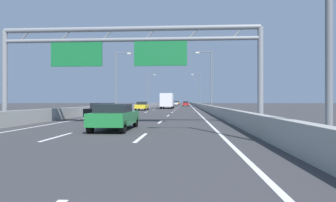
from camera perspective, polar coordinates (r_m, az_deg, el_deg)
The scene contains 52 objects.
ground_plane at distance 99.34m, azimuth 1.51°, elevation -0.91°, with size 260.00×260.00×0.00m, color #38383A.
lane_dash_left_1 at distance 13.06m, azimuth -21.37°, elevation -6.73°, with size 0.16×3.00×0.01m, color white.
lane_dash_left_2 at distance 21.52m, azimuth -11.16°, elevation -4.09°, with size 0.16×3.00×0.01m, color white.
lane_dash_left_3 at distance 30.30m, azimuth -6.80°, elevation -2.92°, with size 0.16×3.00×0.01m, color white.
lane_dash_left_4 at distance 39.17m, azimuth -4.41°, elevation -2.26°, with size 0.16×3.00×0.01m, color white.
lane_dash_left_5 at distance 48.09m, azimuth -2.91°, elevation -1.85°, with size 0.16×3.00×0.01m, color white.
lane_dash_left_6 at distance 57.04m, azimuth -1.88°, elevation -1.56°, with size 0.16×3.00×0.01m, color white.
lane_dash_left_7 at distance 66.00m, azimuth -1.13°, elevation -1.35°, with size 0.16×3.00×0.01m, color white.
lane_dash_left_8 at distance 74.97m, azimuth -0.56°, elevation -1.20°, with size 0.16×3.00×0.01m, color white.
lane_dash_left_9 at distance 83.95m, azimuth -0.11°, elevation -1.07°, with size 0.16×3.00×0.01m, color white.
lane_dash_left_10 at distance 92.93m, azimuth 0.26°, elevation -0.97°, with size 0.16×3.00×0.01m, color white.
lane_dash_left_11 at distance 101.92m, azimuth 0.55°, elevation -0.89°, with size 0.16×3.00×0.01m, color white.
lane_dash_left_12 at distance 110.90m, azimuth 0.80°, elevation -0.82°, with size 0.16×3.00×0.01m, color white.
lane_dash_left_13 at distance 119.89m, azimuth 1.02°, elevation -0.76°, with size 0.16×3.00×0.01m, color white.
lane_dash_left_14 at distance 128.88m, azimuth 1.20°, elevation -0.71°, with size 0.16×3.00×0.01m, color white.
lane_dash_left_15 at distance 137.87m, azimuth 1.36°, elevation -0.66°, with size 0.16×3.00×0.01m, color white.
lane_dash_left_16 at distance 146.87m, azimuth 1.50°, elevation -0.63°, with size 0.16×3.00×0.01m, color white.
lane_dash_left_17 at distance 155.86m, azimuth 1.62°, elevation -0.59°, with size 0.16×3.00×0.01m, color white.
lane_dash_right_1 at distance 12.00m, azimuth -5.46°, elevation -7.33°, with size 0.16×3.00×0.01m, color white.
lane_dash_right_2 at distance 20.90m, azimuth -1.54°, elevation -4.22°, with size 0.16×3.00×0.01m, color white.
lane_dash_right_3 at distance 29.85m, azimuth 0.02°, elevation -2.96°, with size 0.16×3.00×0.01m, color white.
lane_dash_right_4 at distance 38.83m, azimuth 0.86°, elevation -2.28°, with size 0.16×3.00×0.01m, color white.
lane_dash_right_5 at distance 47.82m, azimuth 1.38°, elevation -1.86°, with size 0.16×3.00×0.01m, color white.
lane_dash_right_6 at distance 56.81m, azimuth 1.74°, elevation -1.57°, with size 0.16×3.00×0.01m, color white.
lane_dash_right_7 at distance 65.80m, azimuth 2.00°, elevation -1.36°, with size 0.16×3.00×0.01m, color white.
lane_dash_right_8 at distance 74.80m, azimuth 2.20°, elevation -1.20°, with size 0.16×3.00×0.01m, color white.
lane_dash_right_9 at distance 83.79m, azimuth 2.35°, elevation -1.07°, with size 0.16×3.00×0.01m, color white.
lane_dash_right_10 at distance 92.79m, azimuth 2.48°, elevation -0.97°, with size 0.16×3.00×0.01m, color white.
lane_dash_right_11 at distance 101.79m, azimuth 2.58°, elevation -0.89°, with size 0.16×3.00×0.01m, color white.
lane_dash_right_12 at distance 110.78m, azimuth 2.66°, elevation -0.82°, with size 0.16×3.00×0.01m, color white.
lane_dash_right_13 at distance 119.78m, azimuth 2.74°, elevation -0.76°, with size 0.16×3.00×0.01m, color white.
lane_dash_right_14 at distance 128.78m, azimuth 2.80°, elevation -0.71°, with size 0.16×3.00×0.01m, color white.
lane_dash_right_15 at distance 137.78m, azimuth 2.85°, elevation -0.66°, with size 0.16×3.00×0.01m, color white.
lane_dash_right_16 at distance 146.78m, azimuth 2.90°, elevation -0.63°, with size 0.16×3.00×0.01m, color white.
lane_dash_right_17 at distance 155.78m, azimuth 2.95°, elevation -0.59°, with size 0.16×3.00×0.01m, color white.
edge_line_left at distance 87.73m, azimuth -2.21°, elevation -1.03°, with size 0.16×176.00×0.01m, color white.
edge_line_right at distance 87.28m, azimuth 4.67°, elevation -1.03°, with size 0.16×176.00×0.01m, color white.
barrier_left at distance 109.77m, azimuth -1.89°, elevation -0.58°, with size 0.45×220.00×0.95m.
barrier_right at distance 109.31m, azimuth 5.32°, elevation -0.58°, with size 0.45×220.00×0.95m.
sign_gantry at distance 18.80m, azimuth -8.35°, elevation 10.11°, with size 17.05×0.36×6.36m.
streetlamp_left_mid at distance 46.80m, azimuth -10.19°, elevation 4.71°, with size 2.58×0.28×9.50m.
streetlamp_right_mid at distance 45.61m, azimuth 8.41°, elevation 4.83°, with size 2.58×0.28×9.50m.
streetlamp_left_far at distance 83.18m, azimuth -4.07°, elevation 2.63°, with size 2.58×0.28×9.50m.
streetlamp_right_far at distance 82.52m, azimuth 6.27°, elevation 2.65°, with size 2.58×0.28×9.50m.
yellow_car at distance 48.16m, azimuth -5.26°, elevation -0.96°, with size 1.77×4.32×1.44m.
blue_car at distance 105.68m, azimuth -0.45°, elevation -0.43°, with size 1.82×4.26×1.54m.
orange_car at distance 117.45m, azimuth 1.85°, elevation -0.39°, with size 1.74×4.62×1.53m.
black_car at distance 25.03m, azimuth -13.02°, elevation -1.88°, with size 1.82×4.32×1.38m.
white_car at distance 105.60m, azimuth 1.53°, elevation -0.44°, with size 1.87×4.65×1.52m.
green_car at distance 15.29m, azimuth -10.61°, elevation -3.03°, with size 1.80×4.43×1.39m.
red_car at distance 86.43m, azimuth 3.59°, elevation -0.54°, with size 1.78×4.13×1.48m.
box_truck at distance 58.82m, azimuth -0.13°, elevation 0.11°, with size 2.45×8.95×3.09m.
Camera 1 is at (3.68, 0.74, 1.53)m, focal length 30.34 mm.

